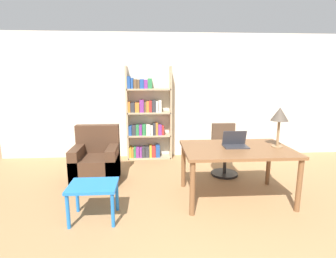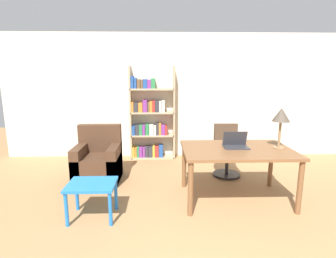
{
  "view_description": "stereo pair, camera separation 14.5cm",
  "coord_description": "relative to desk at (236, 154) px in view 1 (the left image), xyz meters",
  "views": [
    {
      "loc": [
        -0.71,
        -1.28,
        1.79
      ],
      "look_at": [
        -0.46,
        2.5,
        1.02
      ],
      "focal_mm": 28.0,
      "sensor_mm": 36.0,
      "label": 1
    },
    {
      "loc": [
        -0.57,
        -1.28,
        1.79
      ],
      "look_at": [
        -0.46,
        2.5,
        1.02
      ],
      "focal_mm": 28.0,
      "sensor_mm": 36.0,
      "label": 2
    }
  ],
  "objects": [
    {
      "name": "desk",
      "position": [
        0.0,
        0.0,
        0.0
      ],
      "size": [
        1.55,
        1.03,
        0.77
      ],
      "color": "brown",
      "rests_on": "ground_plane"
    },
    {
      "name": "laptop",
      "position": [
        -0.01,
        0.06,
        0.14
      ],
      "size": [
        0.35,
        0.22,
        0.23
      ],
      "color": "#2D2D33",
      "rests_on": "desk"
    },
    {
      "name": "bookshelf",
      "position": [
        -1.33,
        2.04,
        0.17
      ],
      "size": [
        0.97,
        0.28,
        2.0
      ],
      "color": "tan",
      "rests_on": "ground_plane"
    },
    {
      "name": "office_chair",
      "position": [
        0.11,
        0.98,
        -0.25
      ],
      "size": [
        0.49,
        0.49,
        0.93
      ],
      "color": "black",
      "rests_on": "ground_plane"
    },
    {
      "name": "armchair",
      "position": [
        -2.18,
        0.8,
        -0.36
      ],
      "size": [
        0.75,
        0.7,
        0.95
      ],
      "color": "#472D1E",
      "rests_on": "ground_plane"
    },
    {
      "name": "wall_back",
      "position": [
        -0.53,
        2.23,
        0.67
      ],
      "size": [
        8.0,
        0.06,
        2.7
      ],
      "color": "beige",
      "rests_on": "ground_plane"
    },
    {
      "name": "table_lamp",
      "position": [
        0.6,
        0.0,
        0.55
      ],
      "size": [
        0.25,
        0.25,
        0.58
      ],
      "color": "olive",
      "rests_on": "desk"
    },
    {
      "name": "side_table_blue",
      "position": [
        -1.97,
        -0.47,
        -0.29
      ],
      "size": [
        0.6,
        0.48,
        0.47
      ],
      "color": "blue",
      "rests_on": "ground_plane"
    }
  ]
}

